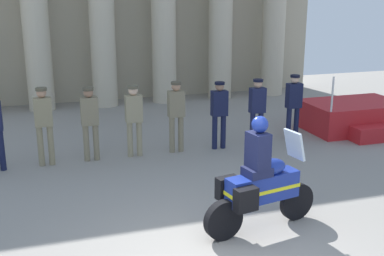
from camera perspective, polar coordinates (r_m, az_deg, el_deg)
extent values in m
cylinder|color=beige|center=(16.13, -18.00, 12.73)|extent=(0.82, 0.82, 6.15)
cylinder|color=beige|center=(16.26, -10.59, 13.24)|extent=(0.82, 0.82, 6.15)
cylinder|color=beige|center=(16.65, -3.39, 13.52)|extent=(0.82, 0.82, 6.15)
cylinder|color=beige|center=(17.27, 3.40, 13.60)|extent=(0.82, 0.82, 6.15)
cylinder|color=beige|center=(18.10, 9.65, 13.51)|extent=(0.82, 0.82, 6.15)
cube|color=#B21E23|center=(14.22, 18.37, 1.40)|extent=(2.66, 1.74, 0.77)
cube|color=#B21E23|center=(13.41, 21.06, -0.55)|extent=(1.46, 0.50, 0.39)
cylinder|color=silver|center=(12.70, 16.15, 3.81)|extent=(0.05, 0.05, 0.90)
cylinder|color=#141938|center=(11.13, -21.44, -2.46)|extent=(0.13, 0.13, 0.89)
cylinder|color=#847A5B|center=(11.14, -17.34, -2.04)|extent=(0.13, 0.13, 0.90)
cylinder|color=#847A5B|center=(11.14, -16.22, -1.95)|extent=(0.13, 0.13, 0.90)
cube|color=#847A5B|center=(10.94, -17.09, 1.82)|extent=(0.38, 0.22, 0.63)
sphere|color=tan|center=(10.85, -17.27, 3.97)|extent=(0.21, 0.21, 0.21)
cylinder|color=#4F4937|center=(10.83, -17.31, 4.38)|extent=(0.24, 0.24, 0.06)
cylinder|color=#7A7056|center=(11.20, -12.30, -1.74)|extent=(0.13, 0.13, 0.84)
cylinder|color=#7A7056|center=(11.22, -11.18, -1.65)|extent=(0.13, 0.13, 0.84)
cube|color=#7A7056|center=(11.01, -11.95, 1.95)|extent=(0.38, 0.22, 0.63)
sphere|color=#997056|center=(10.92, -12.08, 4.09)|extent=(0.21, 0.21, 0.21)
cylinder|color=#494334|center=(10.91, -12.10, 4.49)|extent=(0.24, 0.24, 0.06)
cylinder|color=gray|center=(11.32, -7.29, -1.33)|extent=(0.13, 0.13, 0.83)
cylinder|color=gray|center=(11.36, -6.20, -1.24)|extent=(0.13, 0.13, 0.83)
cube|color=gray|center=(11.15, -6.86, 2.28)|extent=(0.38, 0.22, 0.62)
sphere|color=beige|center=(11.06, -6.93, 4.38)|extent=(0.21, 0.21, 0.21)
cylinder|color=brown|center=(11.04, -6.95, 4.78)|extent=(0.24, 0.24, 0.06)
cylinder|color=#7A7056|center=(11.53, -2.36, -0.78)|extent=(0.13, 0.13, 0.87)
cylinder|color=#7A7056|center=(11.59, -1.32, -0.69)|extent=(0.13, 0.13, 0.87)
cube|color=#7A7056|center=(11.37, -1.87, 2.86)|extent=(0.38, 0.22, 0.61)
sphere|color=tan|center=(11.29, -1.89, 4.90)|extent=(0.21, 0.21, 0.21)
cylinder|color=#494334|center=(11.27, -1.89, 5.29)|extent=(0.24, 0.24, 0.06)
cylinder|color=#141938|center=(11.79, 2.68, -0.52)|extent=(0.13, 0.13, 0.83)
cylinder|color=#141938|center=(11.87, 3.68, -0.43)|extent=(0.13, 0.13, 0.83)
cube|color=#141938|center=(11.65, 3.23, 2.91)|extent=(0.38, 0.22, 0.61)
sphere|color=#997056|center=(11.56, 3.26, 4.89)|extent=(0.21, 0.21, 0.21)
cylinder|color=black|center=(11.55, 3.27, 5.27)|extent=(0.24, 0.24, 0.06)
cylinder|color=#191E42|center=(12.18, 7.10, -0.10)|extent=(0.13, 0.13, 0.83)
cylinder|color=#191E42|center=(12.27, 8.04, -0.01)|extent=(0.13, 0.13, 0.83)
cube|color=#191E42|center=(12.05, 7.69, 3.25)|extent=(0.38, 0.22, 0.62)
sphere|color=tan|center=(11.97, 7.77, 5.18)|extent=(0.21, 0.21, 0.21)
cylinder|color=black|center=(11.95, 7.78, 5.55)|extent=(0.24, 0.24, 0.06)
cylinder|color=#141938|center=(12.69, 11.26, 0.43)|extent=(0.13, 0.13, 0.86)
cylinder|color=#141938|center=(12.80, 12.13, 0.51)|extent=(0.13, 0.13, 0.86)
cube|color=#141938|center=(12.57, 11.88, 3.74)|extent=(0.38, 0.22, 0.63)
sphere|color=beige|center=(12.49, 11.99, 5.62)|extent=(0.21, 0.21, 0.21)
cylinder|color=black|center=(12.48, 12.01, 5.98)|extent=(0.24, 0.24, 0.06)
cylinder|color=black|center=(8.42, 12.19, -8.42)|extent=(0.65, 0.22, 0.64)
cylinder|color=black|center=(7.63, 3.70, -10.74)|extent=(0.65, 0.26, 0.64)
cube|color=navy|center=(7.84, 8.28, -6.91)|extent=(1.28, 0.55, 0.44)
ellipsoid|color=navy|center=(7.81, 9.26, -4.52)|extent=(0.57, 0.41, 0.26)
cube|color=yellow|center=(7.85, 8.28, -7.04)|extent=(1.30, 0.56, 0.06)
cube|color=silver|center=(7.98, 11.92, -1.92)|extent=(0.23, 0.42, 0.47)
cube|color=black|center=(7.77, 4.15, -6.99)|extent=(0.39, 0.24, 0.36)
cube|color=black|center=(7.37, 6.34, -8.34)|extent=(0.39, 0.24, 0.36)
cube|color=#191E42|center=(7.67, 7.65, -5.08)|extent=(0.46, 0.41, 0.14)
cube|color=#191E42|center=(7.55, 7.74, -2.60)|extent=(0.32, 0.40, 0.56)
sphere|color=navy|center=(7.44, 7.98, 0.42)|extent=(0.26, 0.26, 0.26)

